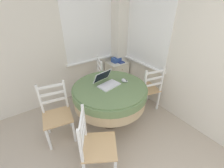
# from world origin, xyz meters

# --- Properties ---
(corner_room_shell) EXTENTS (4.24, 4.92, 2.55)m
(corner_room_shell) POSITION_xyz_m (1.14, 1.93, 1.28)
(corner_room_shell) COLOR silver
(corner_room_shell) RESTS_ON ground_plane
(round_dining_table) EXTENTS (1.21, 1.21, 0.78)m
(round_dining_table) POSITION_xyz_m (0.84, 1.84, 0.64)
(round_dining_table) COLOR #4C3D2D
(round_dining_table) RESTS_ON ground_plane
(laptop) EXTENTS (0.39, 0.37, 0.21)m
(laptop) POSITION_xyz_m (0.83, 1.92, 0.82)
(laptop) COLOR silver
(laptop) RESTS_ON round_dining_table
(computer_mouse) EXTENTS (0.07, 0.10, 0.05)m
(computer_mouse) POSITION_xyz_m (1.11, 1.82, 0.80)
(computer_mouse) COLOR silver
(computer_mouse) RESTS_ON round_dining_table
(cell_phone) EXTENTS (0.07, 0.13, 0.01)m
(cell_phone) POSITION_xyz_m (1.15, 1.85, 0.78)
(cell_phone) COLOR #B2B7BC
(cell_phone) RESTS_ON round_dining_table
(dining_chair_near_back_window) EXTENTS (0.52, 0.53, 0.94)m
(dining_chair_near_back_window) POSITION_xyz_m (1.00, 2.68, 0.45)
(dining_chair_near_back_window) COLOR tan
(dining_chair_near_back_window) RESTS_ON ground_plane
(dining_chair_near_right_window) EXTENTS (0.50, 0.49, 0.94)m
(dining_chair_near_right_window) POSITION_xyz_m (1.69, 1.77, 0.45)
(dining_chair_near_right_window) COLOR tan
(dining_chair_near_right_window) RESTS_ON ground_plane
(dining_chair_camera_near) EXTENTS (0.57, 0.57, 0.94)m
(dining_chair_camera_near) POSITION_xyz_m (0.21, 1.23, 0.45)
(dining_chair_camera_near) COLOR tan
(dining_chair_camera_near) RESTS_ON ground_plane
(dining_chair_left_flank) EXTENTS (0.49, 0.48, 0.94)m
(dining_chair_left_flank) POSITION_xyz_m (0.00, 2.06, 0.45)
(dining_chair_left_flank) COLOR tan
(dining_chair_left_flank) RESTS_ON ground_plane
(corner_cabinet) EXTENTS (0.48, 0.42, 0.66)m
(corner_cabinet) POSITION_xyz_m (1.71, 2.82, 0.33)
(corner_cabinet) COLOR silver
(corner_cabinet) RESTS_ON ground_plane
(storage_box) EXTENTS (0.21, 0.15, 0.10)m
(storage_box) POSITION_xyz_m (1.70, 2.84, 0.71)
(storage_box) COLOR #2D4C93
(storage_box) RESTS_ON corner_cabinet
(book_on_cabinet) EXTENTS (0.14, 0.18, 0.02)m
(book_on_cabinet) POSITION_xyz_m (1.77, 2.76, 0.67)
(book_on_cabinet) COLOR #33478C
(book_on_cabinet) RESTS_ON corner_cabinet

